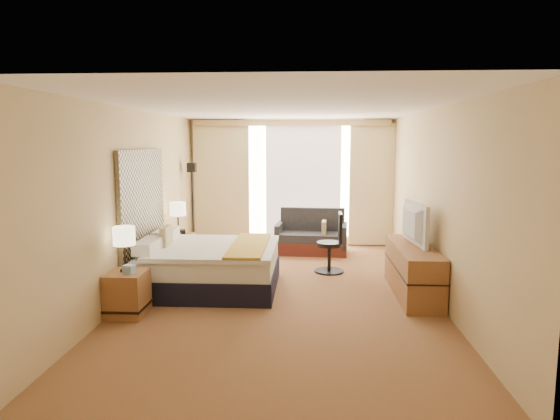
# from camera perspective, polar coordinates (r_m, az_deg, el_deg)

# --- Properties ---
(floor) EXTENTS (4.20, 7.00, 0.02)m
(floor) POSITION_cam_1_polar(r_m,az_deg,el_deg) (7.23, 0.29, -9.40)
(floor) COLOR #5A2419
(floor) RESTS_ON ground
(ceiling) EXTENTS (4.20, 7.00, 0.02)m
(ceiling) POSITION_cam_1_polar(r_m,az_deg,el_deg) (6.92, 0.31, 11.63)
(ceiling) COLOR white
(ceiling) RESTS_ON wall_back
(wall_back) EXTENTS (4.20, 0.02, 2.60)m
(wall_back) POSITION_cam_1_polar(r_m,az_deg,el_deg) (10.44, 1.30, 3.20)
(wall_back) COLOR tan
(wall_back) RESTS_ON ground
(wall_front) EXTENTS (4.20, 0.02, 2.60)m
(wall_front) POSITION_cam_1_polar(r_m,az_deg,el_deg) (3.52, -2.68, -6.00)
(wall_front) COLOR tan
(wall_front) RESTS_ON ground
(wall_left) EXTENTS (0.02, 7.00, 2.60)m
(wall_left) POSITION_cam_1_polar(r_m,az_deg,el_deg) (7.37, -16.23, 0.96)
(wall_left) COLOR tan
(wall_left) RESTS_ON ground
(wall_right) EXTENTS (0.02, 7.00, 2.60)m
(wall_right) POSITION_cam_1_polar(r_m,az_deg,el_deg) (7.16, 17.32, 0.73)
(wall_right) COLOR tan
(wall_right) RESTS_ON ground
(headboard) EXTENTS (0.06, 1.85, 1.50)m
(headboard) POSITION_cam_1_polar(r_m,az_deg,el_deg) (7.55, -15.44, 0.99)
(headboard) COLOR black
(headboard) RESTS_ON wall_left
(nightstand_left) EXTENTS (0.45, 0.52, 0.55)m
(nightstand_left) POSITION_cam_1_polar(r_m,az_deg,el_deg) (6.53, -17.05, -9.13)
(nightstand_left) COLOR #985A37
(nightstand_left) RESTS_ON floor
(nightstand_right) EXTENTS (0.45, 0.52, 0.55)m
(nightstand_right) POSITION_cam_1_polar(r_m,az_deg,el_deg) (8.84, -11.44, -4.52)
(nightstand_right) COLOR #985A37
(nightstand_right) RESTS_ON floor
(media_dresser) EXTENTS (0.50, 1.80, 0.70)m
(media_dresser) POSITION_cam_1_polar(r_m,az_deg,el_deg) (7.28, 14.94, -6.69)
(media_dresser) COLOR #985A37
(media_dresser) RESTS_ON floor
(window) EXTENTS (2.30, 0.02, 2.30)m
(window) POSITION_cam_1_polar(r_m,az_deg,el_deg) (10.40, 2.67, 3.28)
(window) COLOR white
(window) RESTS_ON wall_back
(curtains) EXTENTS (4.12, 0.19, 2.56)m
(curtains) POSITION_cam_1_polar(r_m,az_deg,el_deg) (10.32, 1.26, 3.75)
(curtains) COLOR beige
(curtains) RESTS_ON floor
(bed) EXTENTS (1.89, 1.73, 0.92)m
(bed) POSITION_cam_1_polar(r_m,az_deg,el_deg) (7.40, -7.92, -6.36)
(bed) COLOR black
(bed) RESTS_ON floor
(loveseat) EXTENTS (1.41, 0.82, 0.85)m
(loveseat) POSITION_cam_1_polar(r_m,az_deg,el_deg) (9.71, 3.64, -3.25)
(loveseat) COLOR #501E16
(loveseat) RESTS_ON floor
(floor_lamp) EXTENTS (0.22, 0.22, 1.74)m
(floor_lamp) POSITION_cam_1_polar(r_m,az_deg,el_deg) (9.85, -10.00, 2.38)
(floor_lamp) COLOR black
(floor_lamp) RESTS_ON floor
(desk_chair) EXTENTS (0.48, 0.48, 0.99)m
(desk_chair) POSITION_cam_1_polar(r_m,az_deg,el_deg) (8.26, 6.03, -4.10)
(desk_chair) COLOR black
(desk_chair) RESTS_ON floor
(lamp_left) EXTENTS (0.27, 0.27, 0.56)m
(lamp_left) POSITION_cam_1_polar(r_m,az_deg,el_deg) (6.40, -17.40, -2.95)
(lamp_left) COLOR black
(lamp_left) RESTS_ON nightstand_left
(lamp_right) EXTENTS (0.27, 0.27, 0.57)m
(lamp_right) POSITION_cam_1_polar(r_m,az_deg,el_deg) (8.68, -11.60, 0.04)
(lamp_right) COLOR black
(lamp_right) RESTS_ON nightstand_right
(tissue_box) EXTENTS (0.14, 0.14, 0.11)m
(tissue_box) POSITION_cam_1_polar(r_m,az_deg,el_deg) (6.36, -16.88, -6.50)
(tissue_box) COLOR #80A4C7
(tissue_box) RESTS_ON nightstand_left
(telephone) EXTENTS (0.23, 0.20, 0.08)m
(telephone) POSITION_cam_1_polar(r_m,az_deg,el_deg) (8.82, -11.40, -2.47)
(telephone) COLOR black
(telephone) RESTS_ON nightstand_right
(television) EXTENTS (0.22, 1.03, 0.59)m
(television) POSITION_cam_1_polar(r_m,az_deg,el_deg) (7.30, 14.46, -1.45)
(television) COLOR black
(television) RESTS_ON media_dresser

